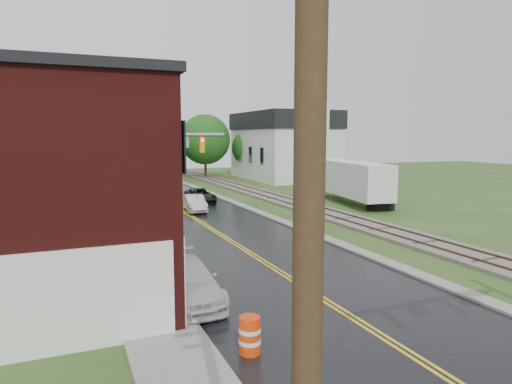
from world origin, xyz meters
TOP-DOWN VIEW (x-y plane):
  - main_road at (0.00, 30.00)m, footprint 10.00×90.00m
  - curb_right at (5.40, 35.00)m, footprint 0.80×70.00m
  - sidewalk_left at (-6.20, 25.00)m, footprint 2.40×50.00m
  - yellow_house at (-11.00, 26.00)m, footprint 8.00×7.00m
  - darkred_building at (-10.00, 35.00)m, footprint 7.00×6.00m
  - church at (20.00, 53.74)m, footprint 10.40×18.40m
  - railroad at (10.00, 35.00)m, footprint 3.20×80.00m
  - traffic_signal_far at (-3.47, 27.00)m, footprint 7.34×0.43m
  - utility_pole_a at (-6.80, 0.00)m, footprint 1.80×0.28m
  - utility_pole_b at (-6.80, 22.00)m, footprint 1.80×0.28m
  - utility_pole_c at (-6.80, 44.00)m, footprint 1.80×0.28m
  - tree_left_e at (-8.85, 45.90)m, footprint 6.40×6.40m
  - suv_dark at (2.58, 36.71)m, footprint 2.22×4.72m
  - sedan_silver at (0.80, 32.13)m, footprint 1.79×4.24m
  - pickup_white at (-4.80, 12.71)m, footprint 2.19×5.21m
  - semi_trailer at (15.15, 31.29)m, footprint 4.47×12.28m
  - construction_barrel at (-4.16, 7.93)m, footprint 0.72×0.72m

SIDE VIEW (x-z plane):
  - main_road at x=0.00m, z-range -0.01..0.01m
  - curb_right at x=5.40m, z-range -0.06..0.06m
  - sidewalk_left at x=-6.20m, z-range -0.06..0.06m
  - railroad at x=10.00m, z-range -0.04..0.26m
  - construction_barrel at x=-4.16m, z-range 0.00..1.09m
  - suv_dark at x=2.58m, z-range 0.00..1.31m
  - sedan_silver at x=0.80m, z-range 0.00..1.36m
  - pickup_white at x=-4.80m, z-range 0.00..1.50m
  - darkred_building at x=-10.00m, z-range 0.00..4.40m
  - semi_trailer at x=15.15m, z-range 0.36..4.17m
  - yellow_house at x=-11.00m, z-range 0.00..6.40m
  - utility_pole_a at x=-6.80m, z-range 0.22..9.22m
  - utility_pole_b at x=-6.80m, z-range 0.22..9.22m
  - utility_pole_c at x=-6.80m, z-range 0.22..9.22m
  - tree_left_e at x=-8.85m, z-range 0.73..8.89m
  - traffic_signal_far at x=-3.47m, z-range 1.37..8.57m
  - church at x=20.00m, z-range -4.17..15.83m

